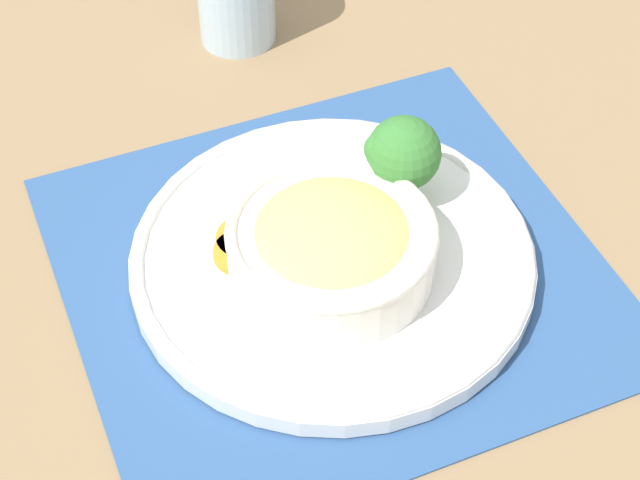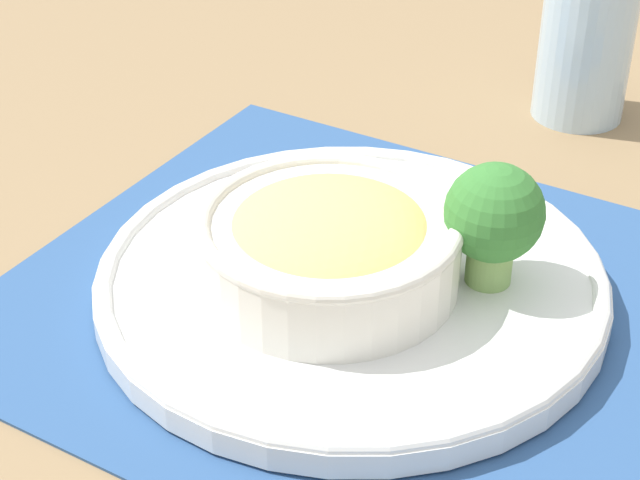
# 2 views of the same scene
# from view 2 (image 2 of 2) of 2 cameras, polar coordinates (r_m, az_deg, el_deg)

# --- Properties ---
(ground_plane) EXTENTS (4.00, 4.00, 0.00)m
(ground_plane) POSITION_cam_2_polar(r_m,az_deg,el_deg) (0.67, 1.65, -3.15)
(ground_plane) COLOR #8C704C
(placemat) EXTENTS (0.43, 0.41, 0.00)m
(placemat) POSITION_cam_2_polar(r_m,az_deg,el_deg) (0.67, 1.66, -3.02)
(placemat) COLOR #2D5184
(placemat) RESTS_ON ground_plane
(plate) EXTENTS (0.32, 0.32, 0.02)m
(plate) POSITION_cam_2_polar(r_m,az_deg,el_deg) (0.66, 1.67, -2.09)
(plate) COLOR white
(plate) RESTS_ON placemat
(bowl) EXTENTS (0.16, 0.16, 0.06)m
(bowl) POSITION_cam_2_polar(r_m,az_deg,el_deg) (0.64, 0.49, -0.18)
(bowl) COLOR silver
(bowl) RESTS_ON plate
(broccoli_floret) EXTENTS (0.06, 0.06, 0.08)m
(broccoli_floret) POSITION_cam_2_polar(r_m,az_deg,el_deg) (0.64, 9.24, 1.30)
(broccoli_floret) COLOR #84AD5B
(broccoli_floret) RESTS_ON plate
(carrot_slice_near) EXTENTS (0.05, 0.05, 0.01)m
(carrot_slice_near) POSITION_cam_2_polar(r_m,az_deg,el_deg) (0.71, -0.85, 1.32)
(carrot_slice_near) COLOR orange
(carrot_slice_near) RESTS_ON plate
(carrot_slice_middle) EXTENTS (0.05, 0.05, 0.01)m
(carrot_slice_middle) POSITION_cam_2_polar(r_m,az_deg,el_deg) (0.70, -1.91, 0.97)
(carrot_slice_middle) COLOR orange
(carrot_slice_middle) RESTS_ON plate
(water_glass) EXTENTS (0.07, 0.07, 0.13)m
(water_glass) POSITION_cam_2_polar(r_m,az_deg,el_deg) (0.89, 13.95, 9.84)
(water_glass) COLOR silver
(water_glass) RESTS_ON ground_plane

